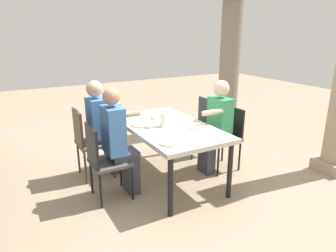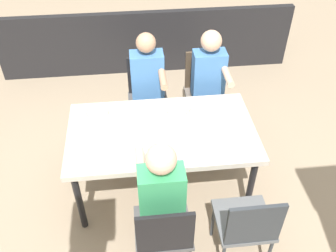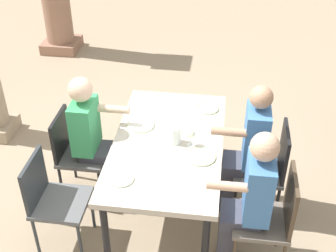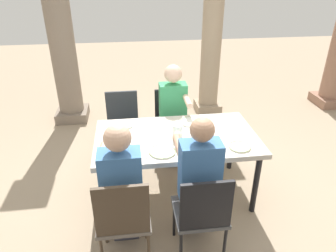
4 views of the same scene
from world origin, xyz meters
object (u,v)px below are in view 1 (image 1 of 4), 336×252
at_px(plate_1, 141,125).
at_px(plate_3, 169,143).
at_px(chair_west_south, 88,139).
at_px(plate_0, 168,112).
at_px(diner_man_white, 216,123).
at_px(stone_column_near, 230,56).
at_px(diner_woman_green, 102,125).
at_px(wine_glass_1, 153,118).
at_px(dining_table, 168,130).
at_px(chair_west_north, 200,122).
at_px(diner_guest_third, 119,140).
at_px(chair_mid_north, 226,133).
at_px(chair_mid_south, 103,158).
at_px(plate_2, 196,126).
at_px(water_pitcher, 164,121).

xyz_separation_m(plate_1, plate_3, (0.77, -0.01, 0.00)).
xyz_separation_m(chair_west_south, plate_0, (0.03, 1.20, 0.21)).
bearing_deg(diner_man_white, stone_column_near, 136.11).
height_order(stone_column_near, plate_0, stone_column_near).
height_order(diner_woman_green, wine_glass_1, diner_woman_green).
distance_m(dining_table, chair_west_north, 1.08).
distance_m(diner_guest_third, plate_1, 0.48).
relative_size(diner_woman_green, diner_guest_third, 0.99).
xyz_separation_m(chair_mid_north, plate_0, (-0.62, -0.60, 0.24)).
bearing_deg(chair_west_south, chair_mid_north, 70.20).
distance_m(chair_mid_south, plate_3, 0.81).
height_order(chair_mid_north, plate_0, chair_mid_north).
bearing_deg(plate_2, chair_mid_north, 102.52).
bearing_deg(plate_3, chair_mid_north, 112.63).
height_order(plate_3, water_pitcher, water_pitcher).
bearing_deg(chair_west_south, dining_table, 57.60).
relative_size(stone_column_near, wine_glass_1, 17.94).
bearing_deg(plate_0, plate_3, -28.46).
height_order(chair_mid_north, chair_mid_south, chair_mid_south).
distance_m(stone_column_near, plate_2, 2.61).
xyz_separation_m(diner_man_white, water_pitcher, (-0.07, -0.78, 0.13)).
relative_size(chair_west_north, diner_man_white, 0.69).
bearing_deg(plate_2, chair_west_south, -123.52).
xyz_separation_m(chair_mid_north, stone_column_near, (-1.52, 1.28, 0.93)).
height_order(chair_mid_north, plate_3, chair_mid_north).
height_order(plate_0, plate_2, same).
distance_m(plate_1, water_pitcher, 0.31).
relative_size(chair_mid_south, stone_column_near, 0.31).
bearing_deg(chair_mid_south, diner_woman_green, 163.14).
relative_size(dining_table, plate_0, 8.31).
bearing_deg(plate_0, wine_glass_1, -43.59).
relative_size(dining_table, water_pitcher, 10.34).
relative_size(diner_man_white, stone_column_near, 0.44).
height_order(chair_west_north, chair_mid_south, chair_mid_south).
xyz_separation_m(stone_column_near, plate_0, (0.90, -1.88, -0.69)).
bearing_deg(stone_column_near, plate_0, -64.46).
relative_size(chair_west_south, water_pitcher, 5.80).
xyz_separation_m(plate_1, water_pitcher, (0.19, 0.24, 0.06)).
distance_m(plate_0, plate_1, 0.70).
bearing_deg(chair_mid_south, plate_0, 117.44).
distance_m(dining_table, diner_woman_green, 0.91).
height_order(chair_mid_south, diner_woman_green, diner_woman_green).
bearing_deg(chair_west_south, diner_guest_third, 17.44).
xyz_separation_m(dining_table, diner_woman_green, (-0.58, -0.71, 0.02)).
xyz_separation_m(dining_table, diner_man_white, (0.08, 0.71, 0.01)).
bearing_deg(diner_man_white, diner_guest_third, -90.24).
distance_m(diner_woman_green, diner_guest_third, 0.65).
bearing_deg(plate_3, chair_west_north, 133.57).
xyz_separation_m(diner_man_white, wine_glass_1, (-0.10, -0.91, 0.18)).
xyz_separation_m(chair_mid_north, diner_guest_third, (-0.00, -1.60, 0.19)).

